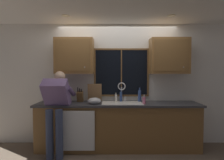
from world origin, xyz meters
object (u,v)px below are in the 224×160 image
object	(u,v)px
person_standing	(56,104)
soap_dispenser	(143,100)
bottle_green_glass	(139,95)
bottle_tall_clear	(120,96)
mixing_bowl	(94,101)
bottle_amber_small	(115,98)
knife_block	(79,97)
cutting_board	(94,93)

from	to	relation	value
person_standing	soap_dispenser	world-z (taller)	person_standing
bottle_green_glass	soap_dispenser	bearing A→B (deg)	-81.53
bottle_tall_clear	mixing_bowl	bearing A→B (deg)	-150.27
bottle_green_glass	bottle_tall_clear	xyz separation A→B (m)	(-0.39, 0.01, -0.01)
bottle_green_glass	bottle_amber_small	xyz separation A→B (m)	(-0.49, -0.01, -0.04)
person_standing	knife_block	xyz separation A→B (m)	(0.35, 0.44, 0.07)
person_standing	cutting_board	world-z (taller)	person_standing
person_standing	bottle_amber_small	distance (m)	1.20
knife_block	cutting_board	xyz separation A→B (m)	(0.30, 0.08, 0.07)
mixing_bowl	bottle_amber_small	distance (m)	0.51
soap_dispenser	bottle_amber_small	bearing A→B (deg)	151.65
cutting_board	soap_dispenser	distance (m)	1.04
person_standing	mixing_bowl	bearing A→B (deg)	16.96
knife_block	mixing_bowl	world-z (taller)	knife_block
knife_block	bottle_tall_clear	xyz separation A→B (m)	(0.85, 0.06, 0.00)
cutting_board	knife_block	bearing A→B (deg)	-165.11
soap_dispenser	bottle_amber_small	distance (m)	0.61
soap_dispenser	bottle_tall_clear	bearing A→B (deg)	144.63
person_standing	mixing_bowl	world-z (taller)	person_standing
person_standing	bottle_tall_clear	world-z (taller)	person_standing
knife_block	soap_dispenser	world-z (taller)	knife_block
bottle_amber_small	bottle_green_glass	bearing A→B (deg)	0.67
soap_dispenser	knife_block	bearing A→B (deg)	169.26
mixing_bowl	person_standing	bearing A→B (deg)	-163.04
mixing_bowl	bottle_green_glass	xyz separation A→B (m)	(0.92, 0.29, 0.07)
person_standing	knife_block	bearing A→B (deg)	51.32
bottle_green_glass	bottle_tall_clear	world-z (taller)	bottle_green_glass
person_standing	mixing_bowl	xyz separation A→B (m)	(0.67, 0.20, 0.02)
knife_block	person_standing	bearing A→B (deg)	-128.68
knife_block	bottle_tall_clear	bearing A→B (deg)	4.35
cutting_board	bottle_green_glass	world-z (taller)	cutting_board
mixing_bowl	bottle_green_glass	distance (m)	0.96
person_standing	mixing_bowl	size ratio (longest dim) A/B	6.05
person_standing	knife_block	world-z (taller)	person_standing
soap_dispenser	bottle_tall_clear	distance (m)	0.53
person_standing	bottle_green_glass	distance (m)	1.67
knife_block	bottle_amber_small	size ratio (longest dim) A/B	1.65
bottle_green_glass	bottle_amber_small	size ratio (longest dim) A/B	1.54
knife_block	mixing_bowl	size ratio (longest dim) A/B	1.25
mixing_bowl	bottle_green_glass	size ratio (longest dim) A/B	0.86
knife_block	bottle_green_glass	world-z (taller)	knife_block
soap_dispenser	bottle_green_glass	world-z (taller)	bottle_green_glass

